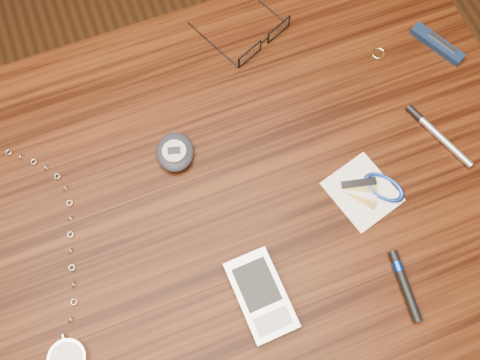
{
  "coord_description": "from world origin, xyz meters",
  "views": [
    {
      "loc": [
        -0.02,
        -0.2,
        1.46
      ],
      "look_at": [
        0.07,
        0.04,
        0.76
      ],
      "focal_mm": 40.0,
      "sensor_mm": 36.0,
      "label": 1
    }
  ],
  "objects_px": {
    "eyeglasses": "(261,39)",
    "pda_phone": "(261,295)",
    "pocket_knife": "(437,44)",
    "notepad_keys": "(373,189)",
    "pedometer": "(175,152)",
    "silver_pen": "(434,131)",
    "desk": "(208,242)",
    "pocket_watch": "(67,349)"
  },
  "relations": [
    {
      "from": "pda_phone",
      "to": "notepad_keys",
      "type": "xyz_separation_m",
      "value": [
        0.2,
        0.08,
        -0.0
      ]
    },
    {
      "from": "eyeglasses",
      "to": "pedometer",
      "type": "distance_m",
      "value": 0.23
    },
    {
      "from": "pda_phone",
      "to": "pocket_knife",
      "type": "bearing_deg",
      "value": 33.09
    },
    {
      "from": "desk",
      "to": "eyeglasses",
      "type": "relative_size",
      "value": 6.64
    },
    {
      "from": "pda_phone",
      "to": "pocket_knife",
      "type": "relative_size",
      "value": 1.28
    },
    {
      "from": "pocket_watch",
      "to": "pedometer",
      "type": "height_order",
      "value": "pedometer"
    },
    {
      "from": "eyeglasses",
      "to": "notepad_keys",
      "type": "height_order",
      "value": "eyeglasses"
    },
    {
      "from": "pocket_watch",
      "to": "pocket_knife",
      "type": "bearing_deg",
      "value": 19.78
    },
    {
      "from": "pda_phone",
      "to": "pocket_knife",
      "type": "distance_m",
      "value": 0.48
    },
    {
      "from": "eyeglasses",
      "to": "pda_phone",
      "type": "bearing_deg",
      "value": -111.78
    },
    {
      "from": "eyeglasses",
      "to": "pda_phone",
      "type": "relative_size",
      "value": 1.31
    },
    {
      "from": "pedometer",
      "to": "silver_pen",
      "type": "relative_size",
      "value": 0.61
    },
    {
      "from": "eyeglasses",
      "to": "pocket_knife",
      "type": "relative_size",
      "value": 1.68
    },
    {
      "from": "pedometer",
      "to": "notepad_keys",
      "type": "xyz_separation_m",
      "value": [
        0.24,
        -0.15,
        -0.01
      ]
    },
    {
      "from": "notepad_keys",
      "to": "desk",
      "type": "bearing_deg",
      "value": 170.99
    },
    {
      "from": "desk",
      "to": "pda_phone",
      "type": "relative_size",
      "value": 8.72
    },
    {
      "from": "eyeglasses",
      "to": "pocket_knife",
      "type": "distance_m",
      "value": 0.27
    },
    {
      "from": "pocket_knife",
      "to": "notepad_keys",
      "type": "bearing_deg",
      "value": -137.68
    },
    {
      "from": "notepad_keys",
      "to": "silver_pen",
      "type": "relative_size",
      "value": 0.96
    },
    {
      "from": "silver_pen",
      "to": "pedometer",
      "type": "bearing_deg",
      "value": 164.45
    },
    {
      "from": "pocket_watch",
      "to": "pocket_knife",
      "type": "distance_m",
      "value": 0.69
    },
    {
      "from": "pocket_watch",
      "to": "pedometer",
      "type": "relative_size",
      "value": 4.58
    },
    {
      "from": "eyeglasses",
      "to": "pedometer",
      "type": "xyz_separation_m",
      "value": [
        -0.18,
        -0.13,
        -0.0
      ]
    },
    {
      "from": "pda_phone",
      "to": "silver_pen",
      "type": "height_order",
      "value": "pda_phone"
    },
    {
      "from": "eyeglasses",
      "to": "pda_phone",
      "type": "height_order",
      "value": "eyeglasses"
    },
    {
      "from": "eyeglasses",
      "to": "notepad_keys",
      "type": "xyz_separation_m",
      "value": [
        0.06,
        -0.28,
        -0.01
      ]
    },
    {
      "from": "pedometer",
      "to": "pda_phone",
      "type": "bearing_deg",
      "value": -80.2
    },
    {
      "from": "desk",
      "to": "pda_phone",
      "type": "xyz_separation_m",
      "value": [
        0.04,
        -0.12,
        0.11
      ]
    },
    {
      "from": "pocket_knife",
      "to": "pedometer",
      "type": "bearing_deg",
      "value": -176.18
    },
    {
      "from": "pocket_knife",
      "to": "pocket_watch",
      "type": "bearing_deg",
      "value": -160.22
    },
    {
      "from": "eyeglasses",
      "to": "silver_pen",
      "type": "distance_m",
      "value": 0.29
    },
    {
      "from": "silver_pen",
      "to": "pocket_knife",
      "type": "bearing_deg",
      "value": 59.87
    },
    {
      "from": "pocket_knife",
      "to": "silver_pen",
      "type": "bearing_deg",
      "value": -120.13
    },
    {
      "from": "eyeglasses",
      "to": "desk",
      "type": "bearing_deg",
      "value": -126.64
    },
    {
      "from": "pda_phone",
      "to": "notepad_keys",
      "type": "height_order",
      "value": "pda_phone"
    },
    {
      "from": "pda_phone",
      "to": "pedometer",
      "type": "distance_m",
      "value": 0.23
    },
    {
      "from": "desk",
      "to": "pedometer",
      "type": "xyz_separation_m",
      "value": [
        -0.0,
        0.11,
        0.11
      ]
    },
    {
      "from": "pedometer",
      "to": "notepad_keys",
      "type": "distance_m",
      "value": 0.28
    },
    {
      "from": "pocket_watch",
      "to": "pda_phone",
      "type": "bearing_deg",
      "value": -5.77
    },
    {
      "from": "desk",
      "to": "pocket_knife",
      "type": "bearing_deg",
      "value": 18.01
    },
    {
      "from": "pedometer",
      "to": "silver_pen",
      "type": "xyz_separation_m",
      "value": [
        0.36,
        -0.1,
        -0.01
      ]
    },
    {
      "from": "pda_phone",
      "to": "silver_pen",
      "type": "distance_m",
      "value": 0.35
    }
  ]
}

